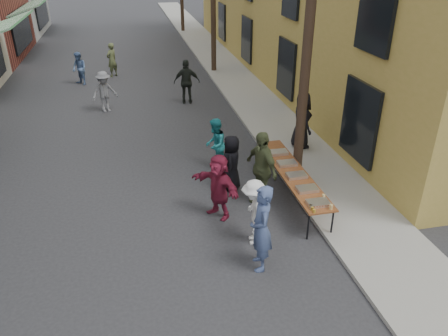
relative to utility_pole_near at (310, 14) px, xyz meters
name	(u,v)px	position (x,y,z in m)	size (l,w,h in m)	color
ground	(153,267)	(-4.30, -3.00, -4.50)	(120.00, 120.00, 0.00)	#28282B
sidewalk	(227,70)	(0.70, 12.00, -4.45)	(2.20, 60.00, 0.10)	gray
utility_pole_near	(310,14)	(0.00, 0.00, 0.00)	(0.26, 0.26, 9.00)	#2D2116
serving_table	(292,173)	(-0.51, -0.90, -3.79)	(0.70, 4.00, 0.75)	#5F2B16
catering_tray_sausage	(318,203)	(-0.51, -2.55, -3.71)	(0.50, 0.33, 0.08)	maroon
catering_tray_foil_b	(307,189)	(-0.51, -1.90, -3.71)	(0.50, 0.33, 0.08)	#B2B2B7
catering_tray_buns	(297,175)	(-0.51, -1.20, -3.71)	(0.50, 0.33, 0.08)	tan
catering_tray_foil_d	(287,163)	(-0.51, -0.50, -3.71)	(0.50, 0.33, 0.08)	#B2B2B7
catering_tray_buns_end	(279,152)	(-0.51, 0.20, -3.71)	(0.50, 0.33, 0.08)	tan
condiment_jar_a	(314,211)	(-0.73, -2.85, -3.71)	(0.07, 0.07, 0.08)	#A57F26
condiment_jar_b	(312,209)	(-0.73, -2.75, -3.71)	(0.07, 0.07, 0.08)	#A57F26
condiment_jar_c	(311,206)	(-0.73, -2.65, -3.71)	(0.07, 0.07, 0.08)	#A57F26
cup_stack	(331,207)	(-0.31, -2.80, -3.69)	(0.08, 0.08, 0.12)	tan
guest_front_a	(231,163)	(-1.95, -0.15, -3.72)	(0.76, 0.50, 1.56)	black
guest_front_b	(261,229)	(-2.12, -3.44, -3.55)	(0.69, 0.45, 1.89)	#41527E
guest_front_c	(215,145)	(-2.14, 1.12, -3.71)	(0.76, 0.59, 1.57)	teal
guest_front_d	(254,212)	(-2.02, -2.58, -3.73)	(1.00, 0.57, 1.55)	white
guest_front_e	(261,168)	(-1.39, -1.00, -3.51)	(1.16, 0.48, 1.98)	#495330
guest_queue_back	(218,186)	(-2.56, -1.37, -3.68)	(1.52, 0.49, 1.64)	maroon
server	(302,121)	(0.83, 1.87, -3.50)	(0.88, 0.57, 1.81)	black
passerby_left	(104,92)	(-5.40, 6.99, -3.69)	(1.05, 0.60, 1.62)	slate
passerby_mid	(187,82)	(-2.08, 7.30, -3.59)	(1.07, 0.45, 1.82)	black
passerby_right	(112,60)	(-5.14, 12.24, -3.67)	(0.61, 0.40, 1.67)	#505A34
passerby_far	(79,69)	(-6.64, 11.12, -3.74)	(0.74, 0.58, 1.52)	#5471A2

